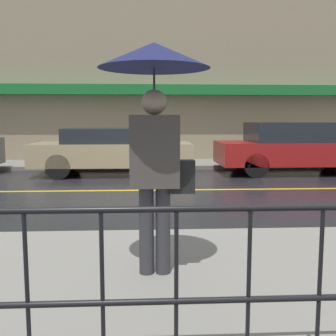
{
  "coord_description": "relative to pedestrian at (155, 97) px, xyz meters",
  "views": [
    {
      "loc": [
        0.05,
        -8.54,
        1.53
      ],
      "look_at": [
        0.32,
        -3.32,
        0.89
      ],
      "focal_mm": 42.0,
      "sensor_mm": 36.0,
      "label": 1
    }
  ],
  "objects": [
    {
      "name": "sidewalk_far",
      "position": [
        -0.12,
        9.72,
        -1.67
      ],
      "size": [
        28.0,
        2.19,
        0.12
      ],
      "color": "gray",
      "rests_on": "ground_plane"
    },
    {
      "name": "car_tan",
      "position": [
        -1.07,
        7.63,
        -1.04
      ],
      "size": [
        4.39,
        1.81,
        1.31
      ],
      "color": "tan",
      "rests_on": "ground_plane"
    },
    {
      "name": "pedestrian",
      "position": [
        0.0,
        0.0,
        0.0
      ],
      "size": [
        0.98,
        0.98,
        2.08
      ],
      "color": "#333338",
      "rests_on": "sidewalk_near"
    },
    {
      "name": "railing_foreground",
      "position": [
        -0.12,
        -1.46,
        -1.0
      ],
      "size": [
        12.0,
        0.04,
        0.95
      ],
      "color": "black",
      "rests_on": "sidewalk_near"
    },
    {
      "name": "building_storefront",
      "position": [
        -0.12,
        10.94,
        1.23
      ],
      "size": [
        28.0,
        0.85,
        5.97
      ],
      "color": "gray",
      "rests_on": "ground_plane"
    },
    {
      "name": "sidewalk_near",
      "position": [
        -0.12,
        -0.13,
        -1.67
      ],
      "size": [
        28.0,
        3.16,
        0.12
      ],
      "color": "gray",
      "rests_on": "ground_plane"
    },
    {
      "name": "lane_marking",
      "position": [
        -0.12,
        5.04,
        -1.73
      ],
      "size": [
        25.2,
        0.12,
        0.01
      ],
      "color": "gold",
      "rests_on": "ground_plane"
    },
    {
      "name": "ground_plane",
      "position": [
        -0.12,
        5.04,
        -1.73
      ],
      "size": [
        80.0,
        80.0,
        0.0
      ],
      "primitive_type": "plane",
      "color": "black"
    },
    {
      "name": "car_red",
      "position": [
        4.21,
        7.63,
        -0.97
      ],
      "size": [
        4.57,
        1.85,
        1.48
      ],
      "color": "maroon",
      "rests_on": "ground_plane"
    }
  ]
}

